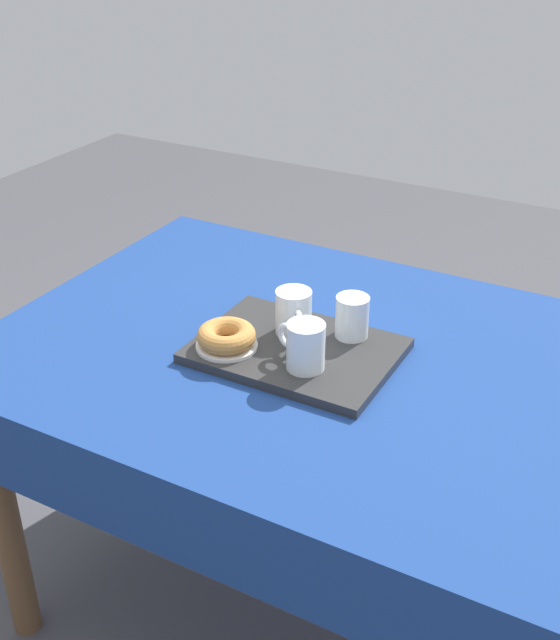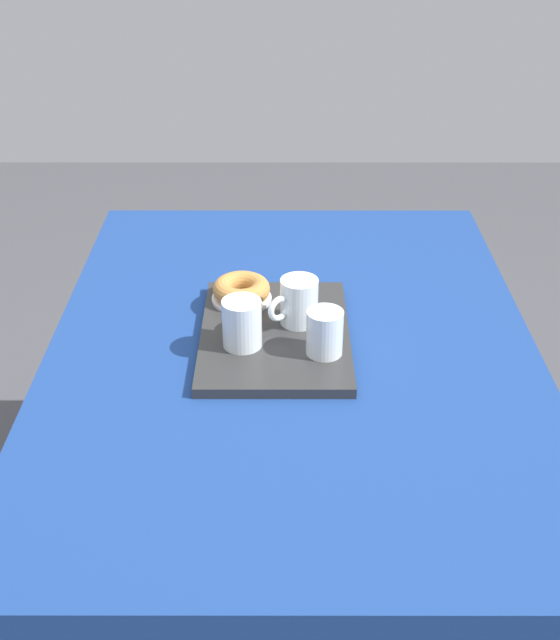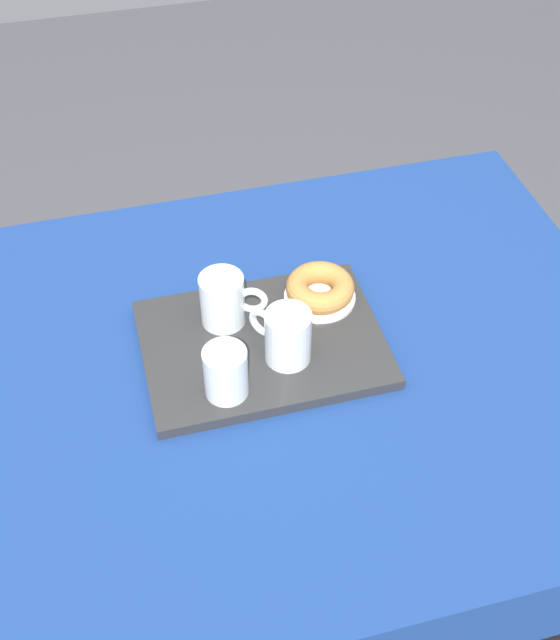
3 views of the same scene
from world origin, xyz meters
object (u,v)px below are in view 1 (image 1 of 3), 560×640
object	(u,v)px
water_glass_near	(352,319)
dining_table	(309,388)
tea_mug_right	(294,314)
serving_tray	(296,351)
donut_plate_left	(227,346)
tea_mug_left	(305,347)
sugar_donut_left	(226,336)

from	to	relation	value
water_glass_near	dining_table	bearing A→B (deg)	-138.66
tea_mug_right	serving_tray	bearing A→B (deg)	-56.98
dining_table	donut_plate_left	xyz separation A→B (m)	(-0.13, -0.10, 0.12)
water_glass_near	donut_plate_left	bearing A→B (deg)	-140.88
serving_tray	tea_mug_right	size ratio (longest dim) A/B	3.95
tea_mug_left	water_glass_near	distance (m)	0.15
dining_table	serving_tray	size ratio (longest dim) A/B	3.27
tea_mug_left	sugar_donut_left	xyz separation A→B (m)	(-0.17, -0.01, -0.02)
tea_mug_right	water_glass_near	size ratio (longest dim) A/B	1.14
serving_tray	sugar_donut_left	distance (m)	0.14
dining_table	serving_tray	world-z (taller)	serving_tray
serving_tray	sugar_donut_left	bearing A→B (deg)	-149.74
tea_mug_right	donut_plate_left	distance (m)	0.15
tea_mug_right	water_glass_near	bearing A→B (deg)	23.14
donut_plate_left	sugar_donut_left	xyz separation A→B (m)	(0.00, 0.00, 0.02)
serving_tray	donut_plate_left	xyz separation A→B (m)	(-0.12, -0.07, 0.01)
tea_mug_right	donut_plate_left	xyz separation A→B (m)	(-0.09, -0.11, -0.04)
serving_tray	tea_mug_right	distance (m)	0.08
dining_table	tea_mug_right	size ratio (longest dim) A/B	12.92
sugar_donut_left	water_glass_near	bearing A→B (deg)	39.12
tea_mug_left	sugar_donut_left	distance (m)	0.17
tea_mug_right	donut_plate_left	bearing A→B (deg)	-127.98
dining_table	water_glass_near	distance (m)	0.18
tea_mug_left	tea_mug_right	size ratio (longest dim) A/B	1.11
water_glass_near	tea_mug_right	bearing A→B (deg)	-156.86
serving_tray	sugar_donut_left	size ratio (longest dim) A/B	3.34
donut_plate_left	tea_mug_right	bearing A→B (deg)	52.02
serving_tray	donut_plate_left	bearing A→B (deg)	-149.74
tea_mug_right	water_glass_near	xyz separation A→B (m)	(0.11, 0.05, -0.00)
tea_mug_right	sugar_donut_left	bearing A→B (deg)	-127.98
dining_table	tea_mug_right	bearing A→B (deg)	165.19
water_glass_near	sugar_donut_left	distance (m)	0.25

